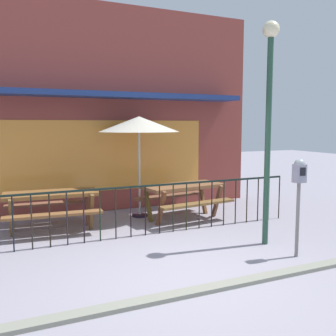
{
  "coord_description": "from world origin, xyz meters",
  "views": [
    {
      "loc": [
        -2.42,
        -4.57,
        2.1
      ],
      "look_at": [
        0.8,
        2.49,
        1.22
      ],
      "focal_mm": 41.06,
      "sensor_mm": 36.0,
      "label": 1
    }
  ],
  "objects_px": {
    "patio_umbrella": "(139,125)",
    "picnic_table_right": "(183,192)",
    "street_lamp": "(269,101)",
    "parking_meter_near": "(299,182)",
    "picnic_table_left": "(51,200)"
  },
  "relations": [
    {
      "from": "street_lamp",
      "to": "patio_umbrella",
      "type": "bearing_deg",
      "value": 114.66
    },
    {
      "from": "patio_umbrella",
      "to": "picnic_table_right",
      "type": "bearing_deg",
      "value": -38.43
    },
    {
      "from": "picnic_table_right",
      "to": "street_lamp",
      "type": "height_order",
      "value": "street_lamp"
    },
    {
      "from": "picnic_table_right",
      "to": "patio_umbrella",
      "type": "xyz_separation_m",
      "value": [
        -0.8,
        0.63,
        1.48
      ]
    },
    {
      "from": "picnic_table_left",
      "to": "patio_umbrella",
      "type": "xyz_separation_m",
      "value": [
        2.0,
        0.4,
        1.48
      ]
    },
    {
      "from": "parking_meter_near",
      "to": "street_lamp",
      "type": "relative_size",
      "value": 0.41
    },
    {
      "from": "patio_umbrella",
      "to": "street_lamp",
      "type": "relative_size",
      "value": 0.6
    },
    {
      "from": "patio_umbrella",
      "to": "parking_meter_near",
      "type": "height_order",
      "value": "patio_umbrella"
    },
    {
      "from": "picnic_table_right",
      "to": "parking_meter_near",
      "type": "xyz_separation_m",
      "value": [
        0.54,
        -2.95,
        0.6
      ]
    },
    {
      "from": "picnic_table_right",
      "to": "picnic_table_left",
      "type": "bearing_deg",
      "value": 175.25
    },
    {
      "from": "picnic_table_left",
      "to": "street_lamp",
      "type": "height_order",
      "value": "street_lamp"
    },
    {
      "from": "patio_umbrella",
      "to": "street_lamp",
      "type": "bearing_deg",
      "value": -65.34
    },
    {
      "from": "parking_meter_near",
      "to": "street_lamp",
      "type": "height_order",
      "value": "street_lamp"
    },
    {
      "from": "picnic_table_right",
      "to": "parking_meter_near",
      "type": "height_order",
      "value": "parking_meter_near"
    },
    {
      "from": "picnic_table_left",
      "to": "picnic_table_right",
      "type": "height_order",
      "value": "same"
    }
  ]
}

